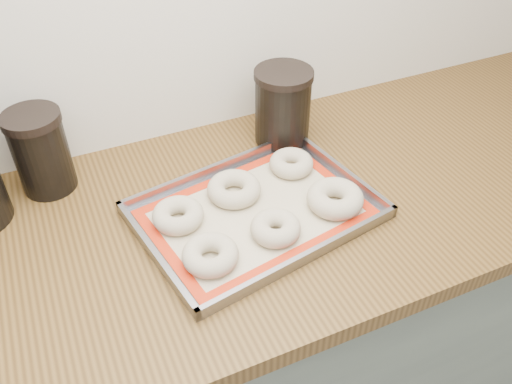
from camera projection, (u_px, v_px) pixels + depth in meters
name	position (u px, v px, depth m)	size (l,w,h in m)	color
cabinet	(174.00, 370.00, 1.35)	(3.00, 0.65, 0.86)	slate
countertop	(151.00, 244.00, 1.06)	(3.06, 0.68, 0.04)	brown
baking_tray	(256.00, 212.00, 1.09)	(0.51, 0.40, 0.03)	gray
baking_mat	(256.00, 213.00, 1.10)	(0.46, 0.36, 0.00)	#C6B793
bagel_front_left	(210.00, 255.00, 0.98)	(0.10, 0.10, 0.04)	#C1B295
bagel_front_mid	(276.00, 228.00, 1.04)	(0.10, 0.10, 0.04)	#C1B295
bagel_front_right	(335.00, 198.00, 1.10)	(0.12, 0.12, 0.04)	#C1B295
bagel_back_left	(178.00, 215.00, 1.06)	(0.10, 0.10, 0.04)	#C1B295
bagel_back_mid	(234.00, 189.00, 1.12)	(0.11, 0.11, 0.04)	#C1B295
bagel_back_right	(291.00, 163.00, 1.19)	(0.10, 0.10, 0.04)	#C1B295
canister_mid	(41.00, 152.00, 1.11)	(0.12, 0.12, 0.18)	black
canister_right	(283.00, 106.00, 1.25)	(0.13, 0.13, 0.18)	black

